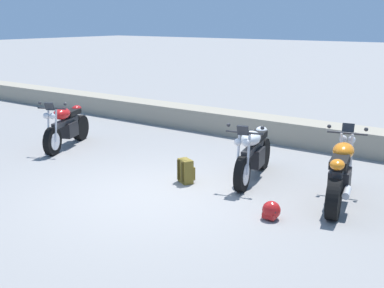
{
  "coord_description": "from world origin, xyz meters",
  "views": [
    {
      "loc": [
        5.23,
        -5.91,
        2.91
      ],
      "look_at": [
        0.01,
        1.2,
        0.65
      ],
      "focal_mm": 45.73,
      "sensor_mm": 36.0,
      "label": 1
    }
  ],
  "objects": [
    {
      "name": "motorcycle_red_near_left",
      "position": [
        -3.68,
        1.27,
        0.49
      ],
      "size": [
        1.08,
        1.94,
        1.18
      ],
      "color": "black",
      "rests_on": "ground"
    },
    {
      "name": "rider_backpack",
      "position": [
        0.1,
        0.88,
        0.24
      ],
      "size": [
        0.35,
        0.33,
        0.47
      ],
      "color": "brown",
      "rests_on": "ground"
    },
    {
      "name": "motorcycle_white_centre",
      "position": [
        0.99,
        1.76,
        0.49
      ],
      "size": [
        0.86,
        2.03,
        1.18
      ],
      "color": "black",
      "rests_on": "ground"
    },
    {
      "name": "stone_wall",
      "position": [
        0.0,
        4.8,
        0.28
      ],
      "size": [
        36.0,
        0.8,
        0.55
      ],
      "primitive_type": "cube",
      "color": "gray",
      "rests_on": "ground"
    },
    {
      "name": "motorcycle_orange_far_right",
      "position": [
        2.72,
        1.57,
        0.49
      ],
      "size": [
        0.84,
        2.04,
        1.18
      ],
      "color": "black",
      "rests_on": "ground"
    },
    {
      "name": "rider_helmet",
      "position": [
        2.15,
        0.28,
        0.14
      ],
      "size": [
        0.28,
        0.28,
        0.28
      ],
      "color": "#B21919",
      "rests_on": "ground"
    },
    {
      "name": "ground_plane",
      "position": [
        0.0,
        0.0,
        0.0
      ],
      "size": [
        120.0,
        120.0,
        0.0
      ],
      "primitive_type": "plane",
      "color": "gray"
    }
  ]
}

